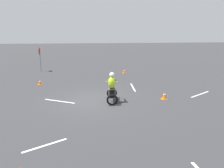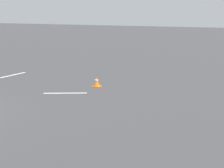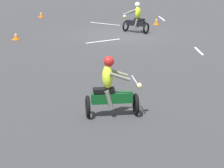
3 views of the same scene
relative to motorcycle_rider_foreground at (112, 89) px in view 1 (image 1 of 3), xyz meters
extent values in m
plane|color=#333335|center=(0.36, 0.92, -0.73)|extent=(120.00, 120.00, 0.00)
torus|color=black|center=(0.68, -0.08, -0.43)|extent=(0.17, 0.61, 0.60)
torus|color=black|center=(-0.61, 0.07, -0.43)|extent=(0.17, 0.61, 0.60)
cube|color=black|center=(0.03, 0.00, -0.21)|extent=(1.12, 0.36, 0.28)
cube|color=black|center=(-0.18, 0.02, 0.01)|extent=(0.59, 0.32, 0.10)
cylinder|color=silver|center=(0.63, -0.07, 0.27)|extent=(0.11, 0.70, 0.04)
sphere|color=#F2E08C|center=(0.76, -0.08, 0.09)|extent=(0.18, 0.18, 0.16)
ellipsoid|color=#CCEA26|center=(-0.08, 0.01, 0.37)|extent=(0.32, 0.43, 0.64)
cylinder|color=slate|center=(0.19, -0.22, 0.42)|extent=(0.55, 0.15, 0.27)
cylinder|color=slate|center=(0.24, 0.18, 0.42)|extent=(0.55, 0.15, 0.27)
cylinder|color=slate|center=(-0.08, -0.13, -0.21)|extent=(0.26, 0.15, 0.51)
cylinder|color=slate|center=(-0.05, 0.15, -0.21)|extent=(0.26, 0.15, 0.51)
sphere|color=silver|center=(-0.04, 0.00, 0.79)|extent=(0.31, 0.31, 0.28)
cylinder|color=slate|center=(10.21, 5.63, 0.37)|extent=(0.07, 0.07, 2.20)
cylinder|color=red|center=(10.21, 5.65, 1.22)|extent=(0.70, 0.03, 0.70)
cylinder|color=white|center=(10.21, 5.67, 1.22)|extent=(0.60, 0.01, 0.60)
cube|color=orange|center=(4.48, 4.66, -0.71)|extent=(0.32, 0.32, 0.03)
cone|color=orange|center=(4.48, 4.66, -0.52)|extent=(0.24, 0.24, 0.34)
cylinder|color=white|center=(4.48, 4.66, -0.47)|extent=(0.13, 0.13, 0.05)
cube|color=orange|center=(8.04, -2.17, -0.71)|extent=(0.32, 0.32, 0.03)
cone|color=orange|center=(8.04, -2.17, -0.51)|extent=(0.24, 0.24, 0.37)
cylinder|color=white|center=(8.04, -2.17, -0.45)|extent=(0.13, 0.13, 0.05)
cube|color=orange|center=(0.06, -3.02, -0.71)|extent=(0.32, 0.32, 0.03)
cone|color=orange|center=(0.06, -3.02, -0.50)|extent=(0.24, 0.24, 0.39)
cylinder|color=white|center=(0.06, -3.02, -0.44)|extent=(0.13, 0.13, 0.05)
cube|color=silver|center=(2.98, -1.84, -0.72)|extent=(2.16, 0.28, 0.01)
cube|color=silver|center=(0.46, 2.88, -0.72)|extent=(1.04, 1.75, 0.01)
cube|color=silver|center=(-4.40, 2.86, -0.72)|extent=(0.86, 1.41, 0.01)
cube|color=silver|center=(0.75, -5.58, -0.72)|extent=(1.20, 1.76, 0.01)
camera|label=1|loc=(-11.36, 1.46, 3.06)|focal=35.00mm
camera|label=2|loc=(8.50, 11.57, 2.32)|focal=70.00mm
camera|label=3|loc=(-9.90, 21.44, 3.53)|focal=70.00mm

